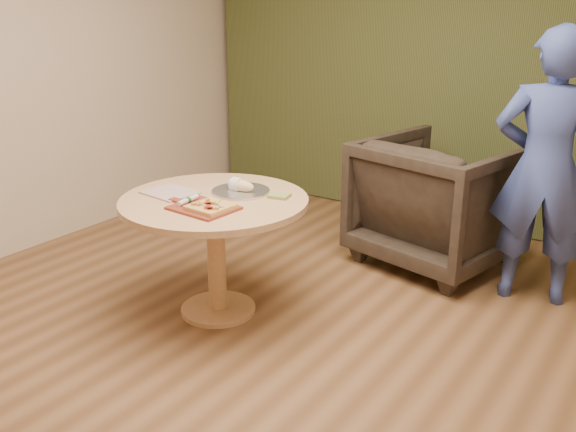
{
  "coord_description": "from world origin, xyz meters",
  "views": [
    {
      "loc": [
        1.83,
        -2.32,
        1.91
      ],
      "look_at": [
        0.09,
        0.25,
        0.82
      ],
      "focal_mm": 40.0,
      "sensor_mm": 36.0,
      "label": 1
    }
  ],
  "objects_px": {
    "serving_tray": "(241,191)",
    "cutlery_roll": "(188,200)",
    "pedestal_table": "(215,221)",
    "armchair": "(439,196)",
    "flatbread_pizza": "(210,207)",
    "bread_roll": "(239,185)",
    "pizza_paddle": "(202,208)",
    "person_standing": "(544,169)"
  },
  "relations": [
    {
      "from": "serving_tray",
      "to": "armchair",
      "type": "height_order",
      "value": "armchair"
    },
    {
      "from": "flatbread_pizza",
      "to": "cutlery_roll",
      "type": "distance_m",
      "value": 0.18
    },
    {
      "from": "armchair",
      "to": "pedestal_table",
      "type": "bearing_deg",
      "value": 74.15
    },
    {
      "from": "pizza_paddle",
      "to": "bread_roll",
      "type": "xyz_separation_m",
      "value": [
        -0.03,
        0.37,
        0.04
      ]
    },
    {
      "from": "cutlery_roll",
      "to": "person_standing",
      "type": "distance_m",
      "value": 2.2
    },
    {
      "from": "cutlery_roll",
      "to": "serving_tray",
      "type": "bearing_deg",
      "value": 70.65
    },
    {
      "from": "person_standing",
      "to": "cutlery_roll",
      "type": "bearing_deg",
      "value": 26.24
    },
    {
      "from": "pedestal_table",
      "to": "armchair",
      "type": "distance_m",
      "value": 1.74
    },
    {
      "from": "flatbread_pizza",
      "to": "serving_tray",
      "type": "xyz_separation_m",
      "value": [
        -0.08,
        0.38,
        -0.02
      ]
    },
    {
      "from": "pizza_paddle",
      "to": "serving_tray",
      "type": "bearing_deg",
      "value": 96.7
    },
    {
      "from": "cutlery_roll",
      "to": "bread_roll",
      "type": "distance_m",
      "value": 0.38
    },
    {
      "from": "pizza_paddle",
      "to": "serving_tray",
      "type": "distance_m",
      "value": 0.37
    },
    {
      "from": "pedestal_table",
      "to": "pizza_paddle",
      "type": "relative_size",
      "value": 2.48
    },
    {
      "from": "pedestal_table",
      "to": "serving_tray",
      "type": "height_order",
      "value": "serving_tray"
    },
    {
      "from": "serving_tray",
      "to": "person_standing",
      "type": "bearing_deg",
      "value": 36.97
    },
    {
      "from": "pizza_paddle",
      "to": "person_standing",
      "type": "distance_m",
      "value": 2.12
    },
    {
      "from": "pizza_paddle",
      "to": "flatbread_pizza",
      "type": "bearing_deg",
      "value": -0.46
    },
    {
      "from": "pizza_paddle",
      "to": "flatbread_pizza",
      "type": "relative_size",
      "value": 1.94
    },
    {
      "from": "serving_tray",
      "to": "pizza_paddle",
      "type": "bearing_deg",
      "value": -87.38
    },
    {
      "from": "pedestal_table",
      "to": "serving_tray",
      "type": "distance_m",
      "value": 0.24
    },
    {
      "from": "serving_tray",
      "to": "cutlery_roll",
      "type": "bearing_deg",
      "value": -104.84
    },
    {
      "from": "flatbread_pizza",
      "to": "bread_roll",
      "type": "bearing_deg",
      "value": 103.47
    },
    {
      "from": "pizza_paddle",
      "to": "armchair",
      "type": "bearing_deg",
      "value": 70.49
    },
    {
      "from": "person_standing",
      "to": "pedestal_table",
      "type": "bearing_deg",
      "value": 23.27
    },
    {
      "from": "pizza_paddle",
      "to": "cutlery_roll",
      "type": "height_order",
      "value": "cutlery_roll"
    },
    {
      "from": "armchair",
      "to": "cutlery_roll",
      "type": "bearing_deg",
      "value": 75.7
    },
    {
      "from": "serving_tray",
      "to": "armchair",
      "type": "distance_m",
      "value": 1.57
    },
    {
      "from": "flatbread_pizza",
      "to": "person_standing",
      "type": "distance_m",
      "value": 2.08
    },
    {
      "from": "pedestal_table",
      "to": "person_standing",
      "type": "relative_size",
      "value": 0.65
    },
    {
      "from": "pedestal_table",
      "to": "armchair",
      "type": "bearing_deg",
      "value": 61.64
    },
    {
      "from": "serving_tray",
      "to": "bread_roll",
      "type": "xyz_separation_m",
      "value": [
        -0.01,
        0.0,
        0.04
      ]
    },
    {
      "from": "flatbread_pizza",
      "to": "armchair",
      "type": "bearing_deg",
      "value": 68.31
    },
    {
      "from": "flatbread_pizza",
      "to": "serving_tray",
      "type": "height_order",
      "value": "flatbread_pizza"
    },
    {
      "from": "cutlery_roll",
      "to": "person_standing",
      "type": "xyz_separation_m",
      "value": [
        1.6,
        1.5,
        0.09
      ]
    },
    {
      "from": "pizza_paddle",
      "to": "bread_roll",
      "type": "height_order",
      "value": "bread_roll"
    },
    {
      "from": "pizza_paddle",
      "to": "cutlery_roll",
      "type": "bearing_deg",
      "value": -179.55
    },
    {
      "from": "cutlery_roll",
      "to": "armchair",
      "type": "distance_m",
      "value": 1.93
    },
    {
      "from": "pizza_paddle",
      "to": "cutlery_roll",
      "type": "distance_m",
      "value": 0.12
    },
    {
      "from": "pedestal_table",
      "to": "armchair",
      "type": "xyz_separation_m",
      "value": [
        0.82,
        1.53,
        -0.09
      ]
    },
    {
      "from": "pedestal_table",
      "to": "pizza_paddle",
      "type": "bearing_deg",
      "value": -68.35
    },
    {
      "from": "cutlery_roll",
      "to": "person_standing",
      "type": "relative_size",
      "value": 0.11
    },
    {
      "from": "serving_tray",
      "to": "armchair",
      "type": "relative_size",
      "value": 0.35
    }
  ]
}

